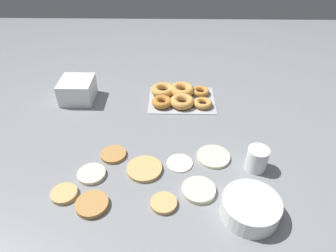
{
  "coord_description": "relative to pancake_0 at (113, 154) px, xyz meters",
  "views": [
    {
      "loc": [
        -0.07,
        0.78,
        0.73
      ],
      "look_at": [
        -0.06,
        -0.12,
        0.04
      ],
      "focal_mm": 32.0,
      "sensor_mm": 36.0,
      "label": 1
    }
  ],
  "objects": [
    {
      "name": "ground_plane",
      "position": [
        -0.13,
        -0.01,
        -0.01
      ],
      "size": [
        3.0,
        3.0,
        0.0
      ],
      "primitive_type": "plane",
      "color": "gray"
    },
    {
      "name": "pancake_0",
      "position": [
        0.0,
        0.0,
        0.0
      ],
      "size": [
        0.09,
        0.09,
        0.01
      ],
      "primitive_type": "cylinder",
      "color": "#B27F42",
      "rests_on": "ground_plane"
    },
    {
      "name": "pancake_1",
      "position": [
        -0.29,
        0.16,
        0.0
      ],
      "size": [
        0.11,
        0.11,
        0.02
      ],
      "primitive_type": "cylinder",
      "color": "beige",
      "rests_on": "ground_plane"
    },
    {
      "name": "pancake_2",
      "position": [
        0.03,
        0.22,
        0.0
      ],
      "size": [
        0.1,
        0.1,
        0.02
      ],
      "primitive_type": "cylinder",
      "color": "#B27F42",
      "rests_on": "ground_plane"
    },
    {
      "name": "pancake_3",
      "position": [
        -0.12,
        0.07,
        0.0
      ],
      "size": [
        0.12,
        0.12,
        0.01
      ],
      "primitive_type": "cylinder",
      "color": "tan",
      "rests_on": "ground_plane"
    },
    {
      "name": "pancake_4",
      "position": [
        -0.24,
        0.04,
        -0.0
      ],
      "size": [
        0.09,
        0.09,
        0.01
      ],
      "primitive_type": "cylinder",
      "color": "silver",
      "rests_on": "ground_plane"
    },
    {
      "name": "pancake_5",
      "position": [
        -0.19,
        0.21,
        0.0
      ],
      "size": [
        0.08,
        0.08,
        0.01
      ],
      "primitive_type": "cylinder",
      "color": "tan",
      "rests_on": "ground_plane"
    },
    {
      "name": "pancake_6",
      "position": [
        0.06,
        0.1,
        0.0
      ],
      "size": [
        0.09,
        0.09,
        0.01
      ],
      "primitive_type": "cylinder",
      "color": "beige",
      "rests_on": "ground_plane"
    },
    {
      "name": "pancake_7",
      "position": [
        -0.36,
        0.0,
        -0.0
      ],
      "size": [
        0.12,
        0.12,
        0.01
      ],
      "primitive_type": "cylinder",
      "color": "beige",
      "rests_on": "ground_plane"
    },
    {
      "name": "pancake_8",
      "position": [
        0.12,
        0.18,
        0.0
      ],
      "size": [
        0.08,
        0.08,
        0.01
      ],
      "primitive_type": "cylinder",
      "color": "tan",
      "rests_on": "ground_plane"
    },
    {
      "name": "donut_tray",
      "position": [
        -0.24,
        -0.38,
        0.01
      ],
      "size": [
        0.3,
        0.22,
        0.04
      ],
      "color": "#ADAFB5",
      "rests_on": "ground_plane"
    },
    {
      "name": "batter_bowl",
      "position": [
        -0.43,
        0.24,
        0.02
      ],
      "size": [
        0.17,
        0.17,
        0.06
      ],
      "color": "white",
      "rests_on": "ground_plane"
    },
    {
      "name": "container_stack",
      "position": [
        0.22,
        -0.37,
        0.04
      ],
      "size": [
        0.14,
        0.15,
        0.1
      ],
      "color": "white",
      "rests_on": "ground_plane"
    },
    {
      "name": "paper_cup",
      "position": [
        -0.49,
        0.05,
        0.04
      ],
      "size": [
        0.07,
        0.07,
        0.08
      ],
      "color": "white",
      "rests_on": "ground_plane"
    }
  ]
}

